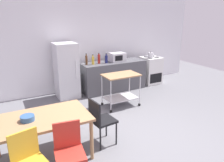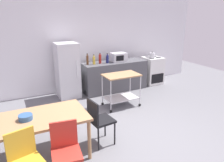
% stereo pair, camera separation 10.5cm
% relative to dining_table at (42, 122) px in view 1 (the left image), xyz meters
% --- Properties ---
extents(ground_plane, '(12.00, 12.00, 0.00)m').
position_rel_dining_table_xyz_m(ground_plane, '(1.71, -0.18, -0.67)').
color(ground_plane, slate).
extents(back_wall, '(8.40, 0.12, 2.90)m').
position_rel_dining_table_xyz_m(back_wall, '(1.71, 3.02, 0.78)').
color(back_wall, white).
rests_on(back_wall, ground_plane).
extents(kitchen_counter, '(2.00, 0.64, 0.90)m').
position_rel_dining_table_xyz_m(kitchen_counter, '(2.61, 2.42, -0.22)').
color(kitchen_counter, '#4C4C51').
rests_on(kitchen_counter, ground_plane).
extents(dining_table, '(1.50, 0.90, 0.75)m').
position_rel_dining_table_xyz_m(dining_table, '(0.00, 0.00, 0.00)').
color(dining_table, '#A37A51').
rests_on(dining_table, ground_plane).
extents(chair_red, '(0.45, 0.45, 0.89)m').
position_rel_dining_table_xyz_m(chair_red, '(0.23, -0.69, -0.15)').
color(chair_red, '#B72D23').
rests_on(chair_red, ground_plane).
extents(chair_mustard, '(0.49, 0.49, 0.89)m').
position_rel_dining_table_xyz_m(chair_mustard, '(-0.30, -0.67, -0.15)').
color(chair_mustard, gold).
rests_on(chair_mustard, ground_plane).
extents(chair_black, '(0.44, 0.44, 0.89)m').
position_rel_dining_table_xyz_m(chair_black, '(0.99, -0.08, -0.15)').
color(chair_black, black).
rests_on(chair_black, ground_plane).
extents(stove_oven, '(0.60, 0.61, 0.92)m').
position_rel_dining_table_xyz_m(stove_oven, '(4.06, 2.43, -0.22)').
color(stove_oven, white).
rests_on(stove_oven, ground_plane).
extents(refrigerator, '(0.60, 0.63, 1.55)m').
position_rel_dining_table_xyz_m(refrigerator, '(1.16, 2.52, 0.10)').
color(refrigerator, silver).
rests_on(refrigerator, ground_plane).
extents(kitchen_cart, '(0.91, 0.57, 0.85)m').
position_rel_dining_table_xyz_m(kitchen_cart, '(2.19, 1.25, -0.10)').
color(kitchen_cart, '#A37A51').
rests_on(kitchen_cart, ground_plane).
extents(bottle_olive_oil, '(0.07, 0.07, 0.33)m').
position_rel_dining_table_xyz_m(bottle_olive_oil, '(1.74, 2.44, 0.37)').
color(bottle_olive_oil, '#4C2D19').
rests_on(bottle_olive_oil, kitchen_counter).
extents(bottle_soda, '(0.08, 0.08, 0.29)m').
position_rel_dining_table_xyz_m(bottle_soda, '(1.92, 2.39, 0.35)').
color(bottle_soda, gold).
rests_on(bottle_soda, kitchen_counter).
extents(bottle_hot_sauce, '(0.08, 0.08, 0.31)m').
position_rel_dining_table_xyz_m(bottle_hot_sauce, '(2.12, 2.42, 0.37)').
color(bottle_hot_sauce, maroon).
rests_on(bottle_hot_sauce, kitchen_counter).
extents(bottle_sparkling_water, '(0.08, 0.08, 0.29)m').
position_rel_dining_table_xyz_m(bottle_sparkling_water, '(2.33, 2.37, 0.35)').
color(bottle_sparkling_water, navy).
rests_on(bottle_sparkling_water, kitchen_counter).
extents(microwave, '(0.46, 0.35, 0.26)m').
position_rel_dining_table_xyz_m(microwave, '(2.74, 2.44, 0.36)').
color(microwave, silver).
rests_on(microwave, kitchen_counter).
extents(fruit_bowl, '(0.21, 0.21, 0.08)m').
position_rel_dining_table_xyz_m(fruit_bowl, '(-0.20, -0.01, 0.12)').
color(fruit_bowl, '#33598C').
rests_on(fruit_bowl, dining_table).
extents(kettle, '(0.24, 0.17, 0.19)m').
position_rel_dining_table_xyz_m(kettle, '(3.94, 2.34, 0.33)').
color(kettle, silver).
rests_on(kettle, stove_oven).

